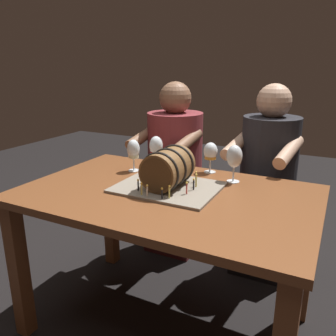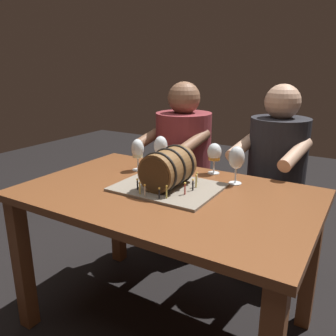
# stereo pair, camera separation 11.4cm
# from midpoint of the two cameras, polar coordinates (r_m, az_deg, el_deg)

# --- Properties ---
(ground_plane) EXTENTS (8.00, 8.00, 0.00)m
(ground_plane) POSITION_cam_midpoint_polar(r_m,az_deg,el_deg) (1.97, 1.55, -24.28)
(ground_plane) COLOR black
(dining_table) EXTENTS (1.33, 0.85, 0.73)m
(dining_table) POSITION_cam_midpoint_polar(r_m,az_deg,el_deg) (1.63, 1.72, -7.57)
(dining_table) COLOR brown
(dining_table) RESTS_ON ground
(barrel_cake) EXTENTS (0.47, 0.37, 0.19)m
(barrel_cake) POSITION_cam_midpoint_polar(r_m,az_deg,el_deg) (1.59, 2.05, -0.64)
(barrel_cake) COLOR gray
(barrel_cake) RESTS_ON dining_table
(wine_glass_empty) EXTENTS (0.08, 0.08, 0.19)m
(wine_glass_empty) POSITION_cam_midpoint_polar(r_m,az_deg,el_deg) (1.69, 13.17, 1.55)
(wine_glass_empty) COLOR white
(wine_glass_empty) RESTS_ON dining_table
(wine_glass_red) EXTENTS (0.08, 0.08, 0.18)m
(wine_glass_red) POSITION_cam_midpoint_polar(r_m,az_deg,el_deg) (1.92, 0.49, 3.45)
(wine_glass_red) COLOR white
(wine_glass_red) RESTS_ON dining_table
(wine_glass_white) EXTENTS (0.07, 0.07, 0.17)m
(wine_glass_white) POSITION_cam_midpoint_polar(r_m,az_deg,el_deg) (1.87, -3.30, 2.95)
(wine_glass_white) COLOR white
(wine_glass_white) RESTS_ON dining_table
(wine_glass_amber) EXTENTS (0.07, 0.07, 0.16)m
(wine_glass_amber) POSITION_cam_midpoint_polar(r_m,az_deg,el_deg) (1.84, 9.44, 2.37)
(wine_glass_amber) COLOR white
(wine_glass_amber) RESTS_ON dining_table
(person_seated_left) EXTENTS (0.44, 0.52, 1.19)m
(person_seated_left) POSITION_cam_midpoint_polar(r_m,az_deg,el_deg) (2.39, 3.83, -0.91)
(person_seated_left) COLOR #4C1B1E
(person_seated_left) RESTS_ON ground
(person_seated_right) EXTENTS (0.42, 0.51, 1.19)m
(person_seated_right) POSITION_cam_midpoint_polar(r_m,az_deg,el_deg) (2.19, 18.53, -3.88)
(person_seated_right) COLOR black
(person_seated_right) RESTS_ON ground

